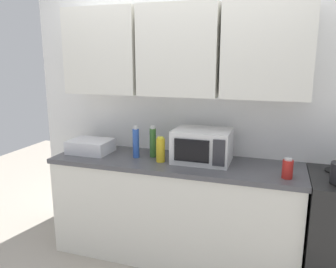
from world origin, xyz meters
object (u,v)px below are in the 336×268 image
bottle_red_sauce (288,169)px  bottle_yellow_mustard (161,150)px  bottle_green_oil (153,142)px  microwave (202,146)px  bottle_blue_cleaner (136,143)px  dish_rack (91,146)px

bottle_red_sauce → bottle_yellow_mustard: 1.03m
bottle_red_sauce → bottle_green_oil: size_ratio=0.54×
bottle_red_sauce → bottle_green_oil: (-1.14, 0.20, 0.06)m
microwave → bottle_green_oil: bottle_green_oil is taller
bottle_red_sauce → bottle_blue_cleaner: (-1.27, 0.14, 0.06)m
bottle_yellow_mustard → bottle_green_oil: 0.17m
microwave → bottle_red_sauce: bearing=-16.5°
bottle_red_sauce → bottle_blue_cleaner: bottle_blue_cleaner is taller
bottle_yellow_mustard → bottle_green_oil: bottle_green_oil is taller
dish_rack → bottle_green_oil: size_ratio=1.34×
microwave → dish_rack: bearing=-177.3°
dish_rack → bottle_blue_cleaner: 0.48m
bottle_green_oil → bottle_yellow_mustard: bearing=-45.6°
bottle_yellow_mustard → bottle_blue_cleaner: (-0.25, 0.05, 0.03)m
bottle_blue_cleaner → bottle_green_oil: bearing=26.7°
dish_rack → bottle_blue_cleaner: (0.47, -0.02, 0.08)m
microwave → bottle_blue_cleaner: 0.59m
microwave → bottle_blue_cleaner: size_ratio=1.67×
microwave → bottle_red_sauce: 0.72m
bottle_green_oil → bottle_red_sauce: bearing=-10.2°
microwave → bottle_red_sauce: microwave is taller
bottle_yellow_mustard → microwave: bearing=19.0°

